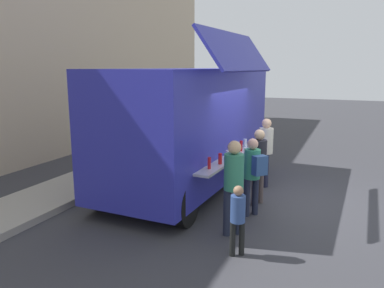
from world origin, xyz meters
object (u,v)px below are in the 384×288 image
(food_truck_main, at_px, (191,124))
(customer_extra_browsing, at_px, (266,146))
(customer_mid_with_backpack, at_px, (253,169))
(child_near_queue, at_px, (238,214))
(trash_bin, at_px, (177,137))
(customer_rear_waiting, at_px, (234,179))
(customer_front_ordering, at_px, (258,160))

(food_truck_main, bearing_deg, customer_extra_browsing, -62.81)
(customer_mid_with_backpack, relative_size, customer_extra_browsing, 0.92)
(child_near_queue, bearing_deg, customer_extra_browsing, -29.32)
(customer_mid_with_backpack, bearing_deg, customer_extra_browsing, -44.17)
(trash_bin, height_order, customer_rear_waiting, customer_rear_waiting)
(customer_mid_with_backpack, bearing_deg, child_near_queue, 136.78)
(customer_rear_waiting, relative_size, child_near_queue, 1.48)
(customer_extra_browsing, bearing_deg, customer_mid_with_backpack, 70.54)
(customer_extra_browsing, distance_m, child_near_queue, 3.92)
(customer_extra_browsing, bearing_deg, customer_front_ordering, 70.62)
(customer_mid_with_backpack, xyz_separation_m, child_near_queue, (-1.75, -0.20, -0.28))
(customer_mid_with_backpack, bearing_deg, customer_rear_waiting, 124.67)
(customer_rear_waiting, bearing_deg, customer_mid_with_backpack, -43.81)
(trash_bin, distance_m, child_near_queue, 8.47)
(food_truck_main, bearing_deg, customer_mid_with_backpack, -121.92)
(trash_bin, bearing_deg, customer_front_ordering, -138.36)
(customer_rear_waiting, height_order, customer_extra_browsing, customer_rear_waiting)
(food_truck_main, xyz_separation_m, trash_bin, (4.13, 2.32, -1.21))
(food_truck_main, relative_size, child_near_queue, 5.08)
(customer_rear_waiting, distance_m, child_near_queue, 0.86)
(customer_front_ordering, height_order, customer_rear_waiting, customer_rear_waiting)
(customer_front_ordering, xyz_separation_m, customer_extra_browsing, (1.41, 0.14, 0.04))
(customer_mid_with_backpack, bearing_deg, customer_front_ordering, -44.34)
(customer_mid_with_backpack, relative_size, customer_rear_waiting, 0.92)
(child_near_queue, bearing_deg, customer_rear_waiting, -13.09)
(food_truck_main, relative_size, customer_front_ordering, 3.55)
(trash_bin, bearing_deg, child_near_queue, -148.19)
(customer_front_ordering, distance_m, child_near_queue, 2.50)
(trash_bin, bearing_deg, customer_rear_waiting, -147.20)
(customer_rear_waiting, bearing_deg, food_truck_main, 0.19)
(customer_rear_waiting, xyz_separation_m, child_near_queue, (-0.73, -0.30, -0.34))
(food_truck_main, xyz_separation_m, customer_mid_with_backpack, (-1.32, -1.95, -0.64))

